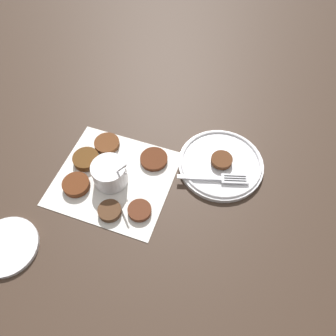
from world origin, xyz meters
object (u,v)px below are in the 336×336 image
serving_plate (221,164)px  fork (221,178)px  sauce_bowl (110,174)px  fritter_on_plate (222,160)px  extra_saucer (7,246)px

serving_plate → fork: 0.06m
sauce_bowl → fritter_on_plate: sauce_bowl is taller
sauce_bowl → fork: size_ratio=0.64×
serving_plate → fritter_on_plate: 0.02m
fritter_on_plate → fork: bearing=-80.2°
serving_plate → extra_saucer: size_ratio=1.57×
fritter_on_plate → fork: 0.06m
serving_plate → fork: fork is taller
fritter_on_plate → fork: (0.01, -0.06, -0.00)m
fork → extra_saucer: fork is taller
serving_plate → extra_saucer: serving_plate is taller
fritter_on_plate → extra_saucer: 0.58m
sauce_bowl → serving_plate: (0.27, 0.13, -0.02)m
sauce_bowl → serving_plate: bearing=25.8°
sauce_bowl → extra_saucer: bearing=-124.6°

